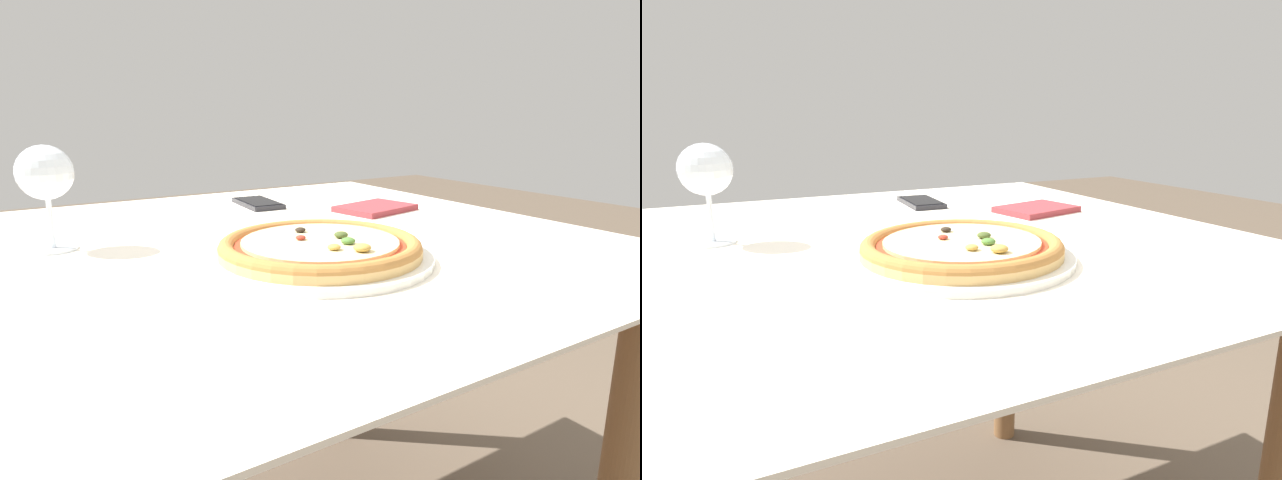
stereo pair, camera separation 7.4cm
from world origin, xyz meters
TOP-DOWN VIEW (x-y plane):
  - dining_table at (0.00, 0.00)m, footprint 1.23×1.01m
  - pizza_plate at (0.10, -0.15)m, footprint 0.31×0.31m
  - wine_glass_far_left at (-0.21, 0.11)m, footprint 0.08×0.08m
  - cell_phone at (0.22, 0.29)m, footprint 0.08×0.15m
  - napkin_folded at (0.39, 0.10)m, footprint 0.17×0.14m

SIDE VIEW (x-z plane):
  - dining_table at x=0.00m, z-range 0.28..1.00m
  - cell_phone at x=0.22m, z-range 0.72..0.73m
  - napkin_folded at x=0.39m, z-range 0.72..0.73m
  - pizza_plate at x=0.10m, z-range 0.72..0.76m
  - wine_glass_far_left at x=-0.21m, z-range 0.76..0.91m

